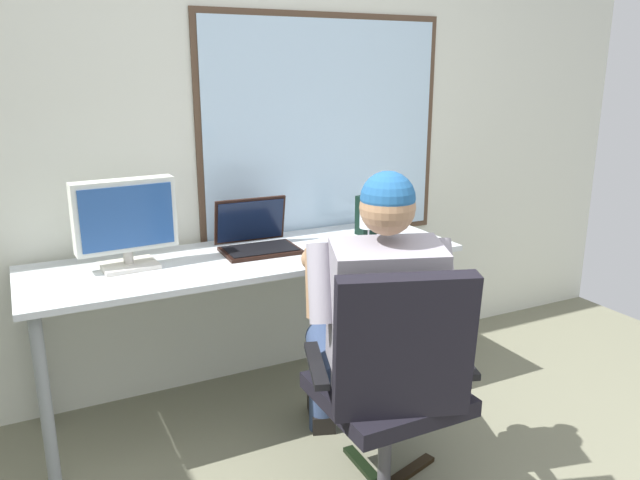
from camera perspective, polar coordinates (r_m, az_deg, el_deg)
The scene contains 8 objects.
wall_rear at distance 3.01m, azimuth -8.46°, elevation 11.54°, with size 5.04×0.08×2.69m.
desk at distance 2.79m, azimuth -6.53°, elevation -2.97°, with size 1.90×0.60×0.74m.
office_chair at distance 2.17m, azimuth 6.83°, elevation -12.50°, with size 0.64×0.61×0.94m.
person_seated at distance 2.35m, azimuth 5.19°, elevation -7.46°, with size 0.66×0.84×1.21m.
crt_monitor at distance 2.64m, azimuth -17.44°, elevation 1.88°, with size 0.41×0.19×0.37m.
laptop at distance 2.84m, azimuth -5.91°, elevation 0.35°, with size 0.35×0.28×0.23m.
wine_glass at distance 2.88m, azimuth 4.49°, elevation 1.68°, with size 0.09×0.09×0.16m.
desk_speaker at distance 3.08m, azimuth 4.27°, elevation 2.29°, with size 0.10×0.09×0.19m.
Camera 1 is at (-0.92, -0.82, 1.54)m, focal length 34.88 mm.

